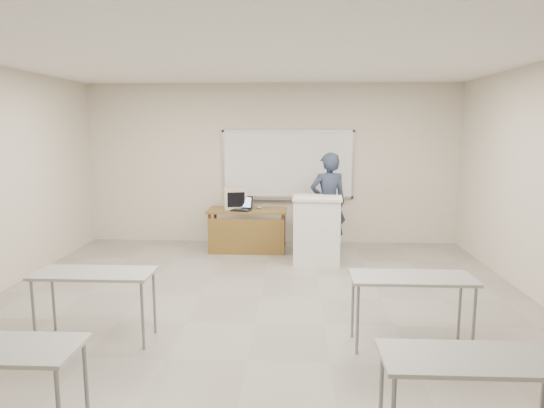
# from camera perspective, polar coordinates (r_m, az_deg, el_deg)

# --- Properties ---
(floor) EXTENTS (7.00, 8.00, 0.01)m
(floor) POSITION_cam_1_polar(r_m,az_deg,el_deg) (5.62, -2.01, -13.90)
(floor) COLOR gray
(floor) RESTS_ON ground
(whiteboard) EXTENTS (2.48, 0.10, 1.31)m
(whiteboard) POSITION_cam_1_polar(r_m,az_deg,el_deg) (9.16, 1.87, 4.58)
(whiteboard) COLOR white
(whiteboard) RESTS_ON floor
(student_desks) EXTENTS (4.40, 2.20, 0.73)m
(student_desks) POSITION_cam_1_polar(r_m,az_deg,el_deg) (4.12, -3.64, -12.51)
(student_desks) COLOR #A9A9A3
(student_desks) RESTS_ON floor
(instructor_desk) EXTENTS (1.40, 0.70, 0.75)m
(instructor_desk) POSITION_cam_1_polar(r_m,az_deg,el_deg) (8.55, -2.94, -2.12)
(instructor_desk) COLOR brown
(instructor_desk) RESTS_ON floor
(podium) EXTENTS (0.77, 0.56, 1.09)m
(podium) POSITION_cam_1_polar(r_m,az_deg,el_deg) (7.84, 5.33, -3.09)
(podium) COLOR silver
(podium) RESTS_ON floor
(crt_monitor) EXTENTS (0.40, 0.45, 0.38)m
(crt_monitor) POSITION_cam_1_polar(r_m,az_deg,el_deg) (8.75, -4.44, 0.72)
(crt_monitor) COLOR beige
(crt_monitor) RESTS_ON instructor_desk
(laptop) EXTENTS (0.32, 0.30, 0.24)m
(laptop) POSITION_cam_1_polar(r_m,az_deg,el_deg) (8.50, -3.64, -0.35)
(laptop) COLOR black
(laptop) RESTS_ON instructor_desk
(mouse) EXTENTS (0.10, 0.07, 0.04)m
(mouse) POSITION_cam_1_polar(r_m,az_deg,el_deg) (8.65, -1.53, -0.43)
(mouse) COLOR #9899A0
(mouse) RESTS_ON instructor_desk
(keyboard) EXTENTS (0.49, 0.20, 0.03)m
(keyboard) POSITION_cam_1_polar(r_m,az_deg,el_deg) (7.82, 4.26, 1.02)
(keyboard) COLOR beige
(keyboard) RESTS_ON podium
(presenter) EXTENTS (0.73, 0.56, 1.76)m
(presenter) POSITION_cam_1_polar(r_m,az_deg,el_deg) (8.47, 6.62, 0.09)
(presenter) COLOR black
(presenter) RESTS_ON floor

